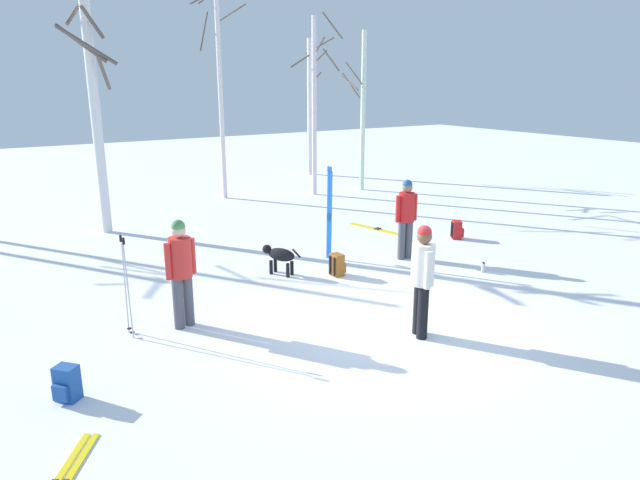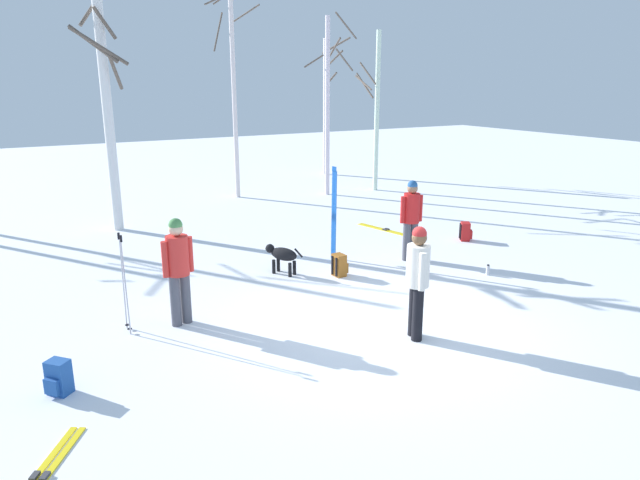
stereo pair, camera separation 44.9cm
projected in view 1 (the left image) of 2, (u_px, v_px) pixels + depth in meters
The scene contains 17 objects.
ground_plane at pixel (384, 325), 9.05m from camera, with size 60.00×60.00×0.00m, color white.
person_0 at pixel (422, 274), 8.41m from camera, with size 0.34×0.49×1.72m.
person_1 at pixel (181, 267), 8.73m from camera, with size 0.51×0.34×1.72m.
person_2 at pixel (406, 214), 12.13m from camera, with size 0.52×0.34×1.72m.
dog at pixel (279, 255), 11.29m from camera, with size 0.49×0.81×0.57m.
ski_pair_planted_0 at pixel (329, 214), 12.12m from camera, with size 0.05×0.16×1.99m.
ski_pair_lying_1 at pixel (379, 230), 14.72m from camera, with size 0.58×1.94×0.05m.
ski_poles_0 at pixel (126, 284), 8.47m from camera, with size 0.07×0.27×1.54m.
backpack_0 at pixel (67, 384), 6.87m from camera, with size 0.35×0.34×0.44m.
backpack_1 at pixel (457, 230), 13.88m from camera, with size 0.34×0.33×0.44m.
backpack_2 at pixel (337, 265), 11.26m from camera, with size 0.30×0.27×0.44m.
water_bottle_0 at pixel (483, 268), 11.47m from camera, with size 0.07×0.07×0.21m.
birch_tree_2 at pixel (94, 101), 13.66m from camera, with size 1.23×1.22×6.17m.
birch_tree_3 at pixel (219, 71), 17.68m from camera, with size 1.55×1.14×7.62m.
birch_tree_4 at pixel (315, 104), 18.49m from camera, with size 1.64×1.65×5.65m.
birch_tree_5 at pixel (362, 110), 19.38m from camera, with size 0.70×1.12×5.28m.
birch_tree_6 at pixel (311, 103), 22.66m from camera, with size 1.00×1.33×5.30m.
Camera 1 is at (-5.34, -6.50, 3.73)m, focal length 32.27 mm.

